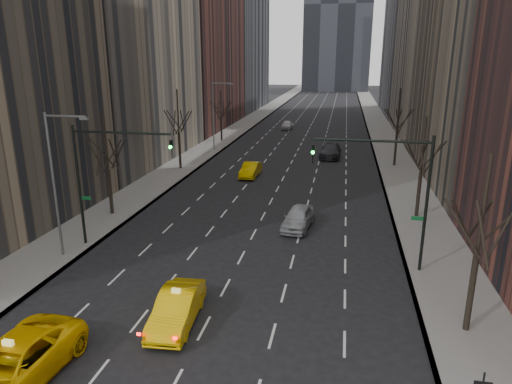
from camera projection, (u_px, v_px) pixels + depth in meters
The scene contains 18 objects.
sidewalk_left at pixel (245, 124), 85.76m from camera, with size 4.50×320.00×0.15m, color slate.
sidewalk_right at pixel (379, 128), 81.33m from camera, with size 4.50×320.00×0.15m, color slate.
tree_lw_b at pixel (108, 170), 35.72m from camera, with size 3.36×3.50×7.82m.
tree_lw_c at pixel (179, 134), 50.69m from camera, with size 3.36×3.50×8.74m.
tree_lw_d at pixel (221, 118), 67.77m from camera, with size 3.36×3.50×7.36m.
tree_rw_a at pixel (477, 255), 20.04m from camera, with size 3.36×3.50×8.28m.
tree_rw_b at pixel (421, 172), 35.15m from camera, with size 3.36×3.50×7.82m.
tree_rw_c at pixel (397, 132), 52.01m from camera, with size 3.36×3.50×8.74m.
traffic_mast_left at pixel (101, 167), 29.04m from camera, with size 6.69×0.39×8.00m.
traffic_mast_right at pixel (397, 181), 25.75m from camera, with size 6.69×0.39×8.00m.
streetlight_near at pixel (58, 171), 27.43m from camera, with size 2.83×0.22×9.00m.
streetlight_far at pixel (216, 109), 60.39m from camera, with size 2.83×0.22×9.00m.
taxi_suv at pixel (12, 365), 17.48m from camera, with size 2.94×6.38×1.77m, color #F7BD05.
taxi_sedan at pixel (177, 308), 21.61m from camera, with size 1.71×4.90×1.62m, color #F3BC05.
silver_sedan_ahead at pixel (298, 218), 33.79m from camera, with size 1.88×4.66×1.59m, color #999DA1.
far_taxi at pixel (251, 170), 48.38m from camera, with size 1.57×4.51×1.49m, color #DEB404.
far_suv_grey at pixel (330, 150), 57.81m from camera, with size 2.50×6.15×1.79m, color #28282D.
far_car_white at pixel (287, 125), 80.32m from camera, with size 1.73×4.31×1.47m, color silver.
Camera 1 is at (5.93, -13.92, 12.24)m, focal length 32.00 mm.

